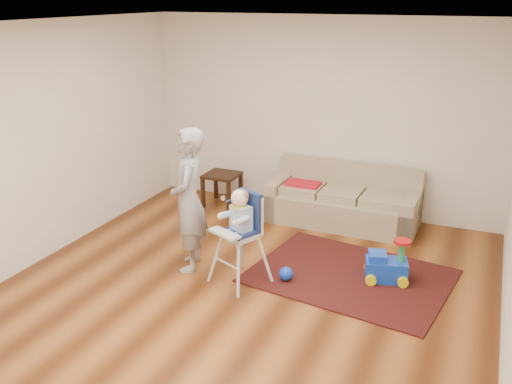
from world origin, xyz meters
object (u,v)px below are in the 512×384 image
at_px(sofa, 342,196).
at_px(toy_ball, 286,274).
at_px(side_table, 222,189).
at_px(ride_on_toy, 387,259).
at_px(adult, 189,200).
at_px(high_chair, 240,238).

distance_m(sofa, toy_ball, 1.88).
relative_size(side_table, ride_on_toy, 0.99).
height_order(ride_on_toy, adult, adult).
bearing_deg(high_chair, toy_ball, 48.56).
bearing_deg(high_chair, side_table, 145.59).
distance_m(side_table, ride_on_toy, 3.05).
bearing_deg(ride_on_toy, adult, 178.77).
distance_m(sofa, side_table, 1.82).
xyz_separation_m(ride_on_toy, adult, (-2.11, -0.53, 0.55)).
bearing_deg(sofa, toy_ball, -92.39).
distance_m(ride_on_toy, adult, 2.25).
height_order(sofa, high_chair, high_chair).
relative_size(side_table, toy_ball, 3.12).
xyz_separation_m(side_table, ride_on_toy, (2.69, -1.44, 0.02)).
bearing_deg(adult, high_chair, 58.58).
relative_size(side_table, high_chair, 0.45).
bearing_deg(ride_on_toy, side_table, 136.50).
relative_size(high_chair, adult, 0.66).
height_order(side_table, adult, adult).
distance_m(side_table, high_chair, 2.43).
xyz_separation_m(high_chair, adult, (-0.67, 0.11, 0.30)).
relative_size(sofa, high_chair, 1.89).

